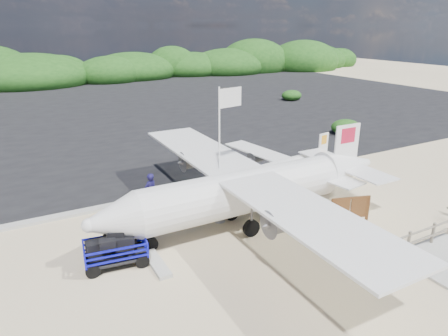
% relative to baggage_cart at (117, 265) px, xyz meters
% --- Properties ---
extents(ground, '(160.00, 160.00, 0.00)m').
position_rel_baggage_cart_xyz_m(ground, '(5.82, 0.24, 0.00)').
color(ground, beige).
extents(asphalt_apron, '(90.00, 50.00, 0.04)m').
position_rel_baggage_cart_xyz_m(asphalt_apron, '(5.82, 30.24, 0.00)').
color(asphalt_apron, '#B2B2B2').
rests_on(asphalt_apron, ground).
extents(lagoon, '(9.00, 7.00, 0.40)m').
position_rel_baggage_cart_xyz_m(lagoon, '(-3.18, 1.74, 0.00)').
color(lagoon, '#B2B2B2').
rests_on(lagoon, ground).
extents(walkway_pad, '(3.50, 2.50, 0.10)m').
position_rel_baggage_cart_xyz_m(walkway_pad, '(11.32, -5.76, 0.00)').
color(walkway_pad, '#B2B2B2').
rests_on(walkway_pad, ground).
extents(vegetation_band, '(124.00, 8.00, 4.40)m').
position_rel_baggage_cart_xyz_m(vegetation_band, '(5.82, 55.24, 0.00)').
color(vegetation_band, '#B2B2B2').
rests_on(vegetation_band, ground).
extents(fence, '(6.40, 2.00, 1.10)m').
position_rel_baggage_cart_xyz_m(fence, '(11.82, -4.76, 0.00)').
color(fence, '#B2B2B2').
rests_on(fence, ground).
extents(baggage_cart, '(2.63, 1.71, 1.24)m').
position_rel_baggage_cart_xyz_m(baggage_cart, '(0.00, 0.00, 0.00)').
color(baggage_cart, '#0C0EC0').
rests_on(baggage_cart, ground).
extents(flagpole, '(1.32, 0.75, 6.20)m').
position_rel_baggage_cart_xyz_m(flagpole, '(5.12, 1.31, 0.00)').
color(flagpole, white).
rests_on(flagpole, ground).
extents(signboard, '(1.88, 0.76, 1.58)m').
position_rel_baggage_cart_xyz_m(signboard, '(9.81, -2.09, 0.00)').
color(signboard, brown).
rests_on(signboard, ground).
extents(crew_a, '(0.82, 0.68, 1.92)m').
position_rel_baggage_cart_xyz_m(crew_a, '(2.75, 3.97, 0.96)').
color(crew_a, '#161245').
rests_on(crew_a, ground).
extents(crew_b, '(0.91, 0.83, 1.51)m').
position_rel_baggage_cart_xyz_m(crew_b, '(8.97, 3.54, 0.76)').
color(crew_b, '#161245').
rests_on(crew_b, ground).
extents(crew_c, '(1.08, 0.69, 1.71)m').
position_rel_baggage_cart_xyz_m(crew_c, '(7.69, 1.62, 0.86)').
color(crew_c, '#161245').
rests_on(crew_c, ground).
extents(aircraft_large, '(17.28, 17.28, 5.15)m').
position_rel_baggage_cart_xyz_m(aircraft_large, '(19.86, 25.71, 0.00)').
color(aircraft_large, '#B2B2B2').
rests_on(aircraft_large, ground).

